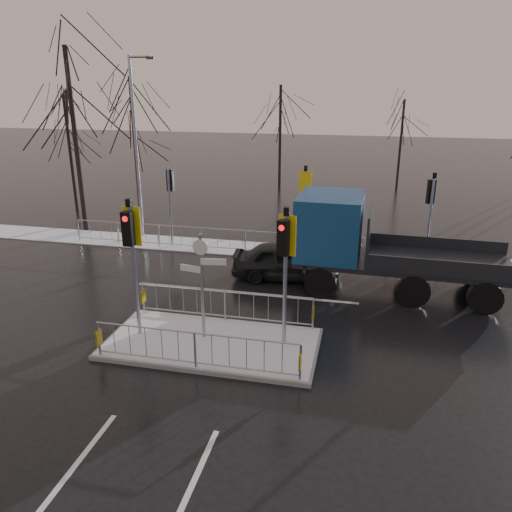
% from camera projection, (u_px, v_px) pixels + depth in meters
% --- Properties ---
extents(ground, '(120.00, 120.00, 0.00)m').
position_uv_depth(ground, '(212.00, 346.00, 14.18)').
color(ground, black).
rests_on(ground, ground).
extents(snow_verge, '(30.00, 2.00, 0.04)m').
position_uv_depth(snow_verge, '(270.00, 250.00, 22.09)').
color(snow_verge, white).
rests_on(snow_verge, ground).
extents(lane_markings, '(8.00, 11.38, 0.01)m').
position_uv_depth(lane_markings, '(208.00, 351.00, 13.87)').
color(lane_markings, silver).
rests_on(lane_markings, ground).
extents(traffic_island, '(6.00, 3.04, 4.15)m').
position_uv_depth(traffic_island, '(211.00, 333.00, 14.06)').
color(traffic_island, slate).
rests_on(traffic_island, ground).
extents(far_kerb_fixtures, '(18.00, 0.65, 3.83)m').
position_uv_depth(far_kerb_fixtures, '(275.00, 232.00, 21.23)').
color(far_kerb_fixtures, '#999DA7').
rests_on(far_kerb_fixtures, ground).
extents(car_far_lane, '(4.21, 2.10, 1.38)m').
position_uv_depth(car_far_lane, '(286.00, 261.00, 18.81)').
color(car_far_lane, black).
rests_on(car_far_lane, ground).
extents(flatbed_truck, '(7.36, 2.88, 3.37)m').
position_uv_depth(flatbed_truck, '(359.00, 240.00, 17.60)').
color(flatbed_truck, black).
rests_on(flatbed_truck, ground).
extents(tree_near_a, '(4.75, 4.75, 8.97)m').
position_uv_depth(tree_near_a, '(71.00, 103.00, 24.45)').
color(tree_near_a, black).
rests_on(tree_near_a, ground).
extents(tree_near_b, '(4.00, 4.00, 7.55)m').
position_uv_depth(tree_near_b, '(133.00, 121.00, 25.63)').
color(tree_near_b, black).
rests_on(tree_near_b, ground).
extents(tree_near_c, '(3.50, 3.50, 6.61)m').
position_uv_depth(tree_near_c, '(68.00, 131.00, 27.70)').
color(tree_near_c, black).
rests_on(tree_near_c, ground).
extents(tree_far_a, '(3.75, 3.75, 7.08)m').
position_uv_depth(tree_far_a, '(280.00, 117.00, 33.24)').
color(tree_far_a, black).
rests_on(tree_far_a, ground).
extents(tree_far_b, '(3.25, 3.25, 6.14)m').
position_uv_depth(tree_far_b, '(402.00, 127.00, 33.64)').
color(tree_far_b, black).
rests_on(tree_far_b, ground).
extents(street_lamp_left, '(1.25, 0.18, 8.20)m').
position_uv_depth(street_lamp_left, '(137.00, 142.00, 22.76)').
color(street_lamp_left, '#999DA7').
rests_on(street_lamp_left, ground).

